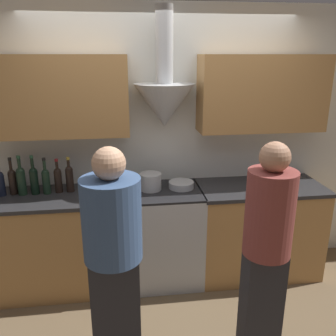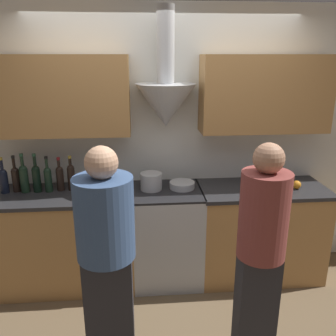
{
  "view_description": "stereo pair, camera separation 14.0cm",
  "coord_description": "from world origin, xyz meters",
  "px_view_note": "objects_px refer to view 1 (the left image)",
  "views": [
    {
      "loc": [
        -0.39,
        -2.74,
        2.15
      ],
      "look_at": [
        0.0,
        0.24,
        1.19
      ],
      "focal_mm": 38.0,
      "sensor_mm": 36.0,
      "label": 1
    },
    {
      "loc": [
        -0.25,
        -2.75,
        2.15
      ],
      "look_at": [
        0.0,
        0.24,
        1.19
      ],
      "focal_mm": 38.0,
      "sensor_mm": 36.0,
      "label": 2
    }
  ],
  "objects_px": {
    "wine_bottle_0": "(0,182)",
    "orange_fruit": "(294,183)",
    "wine_bottle_2": "(21,179)",
    "wine_bottle_3": "(34,179)",
    "wine_bottle_6": "(70,177)",
    "wine_bottle_4": "(46,180)",
    "person_foreground_right": "(266,250)",
    "wine_bottle_5": "(58,179)",
    "wine_bottle_1": "(12,180)",
    "stock_pot": "(151,182)",
    "stove_range": "(167,235)",
    "mixing_bowl": "(181,185)",
    "person_foreground_left": "(114,259)"
  },
  "relations": [
    {
      "from": "person_foreground_left",
      "to": "wine_bottle_1",
      "type": "bearing_deg",
      "value": 128.38
    },
    {
      "from": "wine_bottle_5",
      "to": "stove_range",
      "type": "bearing_deg",
      "value": -4.77
    },
    {
      "from": "orange_fruit",
      "to": "stove_range",
      "type": "bearing_deg",
      "value": 176.87
    },
    {
      "from": "stove_range",
      "to": "person_foreground_left",
      "type": "height_order",
      "value": "person_foreground_left"
    },
    {
      "from": "stove_range",
      "to": "wine_bottle_2",
      "type": "xyz_separation_m",
      "value": [
        -1.31,
        0.07,
        0.61
      ]
    },
    {
      "from": "wine_bottle_3",
      "to": "stove_range",
      "type": "bearing_deg",
      "value": -3.23
    },
    {
      "from": "mixing_bowl",
      "to": "wine_bottle_5",
      "type": "bearing_deg",
      "value": 178.02
    },
    {
      "from": "wine_bottle_1",
      "to": "person_foreground_right",
      "type": "xyz_separation_m",
      "value": [
        1.9,
        -1.21,
        -0.15
      ]
    },
    {
      "from": "wine_bottle_1",
      "to": "wine_bottle_5",
      "type": "relative_size",
      "value": 1.08
    },
    {
      "from": "wine_bottle_0",
      "to": "wine_bottle_5",
      "type": "height_order",
      "value": "wine_bottle_0"
    },
    {
      "from": "wine_bottle_4",
      "to": "wine_bottle_6",
      "type": "bearing_deg",
      "value": 6.21
    },
    {
      "from": "wine_bottle_3",
      "to": "person_foreground_left",
      "type": "relative_size",
      "value": 0.22
    },
    {
      "from": "wine_bottle_5",
      "to": "stock_pot",
      "type": "bearing_deg",
      "value": -3.13
    },
    {
      "from": "wine_bottle_0",
      "to": "orange_fruit",
      "type": "bearing_deg",
      "value": -2.82
    },
    {
      "from": "wine_bottle_0",
      "to": "wine_bottle_1",
      "type": "relative_size",
      "value": 0.98
    },
    {
      "from": "wine_bottle_1",
      "to": "person_foreground_right",
      "type": "bearing_deg",
      "value": -32.51
    },
    {
      "from": "wine_bottle_0",
      "to": "wine_bottle_3",
      "type": "distance_m",
      "value": 0.29
    },
    {
      "from": "person_foreground_left",
      "to": "person_foreground_right",
      "type": "relative_size",
      "value": 0.99
    },
    {
      "from": "wine_bottle_5",
      "to": "wine_bottle_0",
      "type": "bearing_deg",
      "value": -178.18
    },
    {
      "from": "wine_bottle_6",
      "to": "orange_fruit",
      "type": "height_order",
      "value": "wine_bottle_6"
    },
    {
      "from": "wine_bottle_2",
      "to": "mixing_bowl",
      "type": "bearing_deg",
      "value": -0.93
    },
    {
      "from": "stove_range",
      "to": "orange_fruit",
      "type": "height_order",
      "value": "orange_fruit"
    },
    {
      "from": "wine_bottle_4",
      "to": "person_foreground_right",
      "type": "distance_m",
      "value": 2.0
    },
    {
      "from": "wine_bottle_5",
      "to": "orange_fruit",
      "type": "relative_size",
      "value": 3.98
    },
    {
      "from": "wine_bottle_3",
      "to": "wine_bottle_4",
      "type": "relative_size",
      "value": 1.08
    },
    {
      "from": "wine_bottle_0",
      "to": "stock_pot",
      "type": "xyz_separation_m",
      "value": [
        1.34,
        -0.03,
        -0.05
      ]
    },
    {
      "from": "person_foreground_right",
      "to": "orange_fruit",
      "type": "bearing_deg",
      "value": 56.23
    },
    {
      "from": "wine_bottle_3",
      "to": "stock_pot",
      "type": "distance_m",
      "value": 1.05
    },
    {
      "from": "wine_bottle_4",
      "to": "person_foreground_left",
      "type": "distance_m",
      "value": 1.29
    },
    {
      "from": "mixing_bowl",
      "to": "person_foreground_right",
      "type": "distance_m",
      "value": 1.22
    },
    {
      "from": "stock_pot",
      "to": "orange_fruit",
      "type": "height_order",
      "value": "stock_pot"
    },
    {
      "from": "wine_bottle_1",
      "to": "stock_pot",
      "type": "distance_m",
      "value": 1.24
    },
    {
      "from": "wine_bottle_6",
      "to": "wine_bottle_5",
      "type": "bearing_deg",
      "value": -177.94
    },
    {
      "from": "stock_pot",
      "to": "person_foreground_left",
      "type": "distance_m",
      "value": 1.15
    },
    {
      "from": "wine_bottle_4",
      "to": "wine_bottle_0",
      "type": "bearing_deg",
      "value": 179.6
    },
    {
      "from": "wine_bottle_6",
      "to": "mixing_bowl",
      "type": "relative_size",
      "value": 1.38
    },
    {
      "from": "wine_bottle_2",
      "to": "wine_bottle_3",
      "type": "relative_size",
      "value": 1.01
    },
    {
      "from": "wine_bottle_2",
      "to": "wine_bottle_3",
      "type": "height_order",
      "value": "wine_bottle_2"
    },
    {
      "from": "wine_bottle_1",
      "to": "wine_bottle_6",
      "type": "distance_m",
      "value": 0.5
    },
    {
      "from": "stove_range",
      "to": "wine_bottle_6",
      "type": "bearing_deg",
      "value": 174.45
    },
    {
      "from": "stove_range",
      "to": "wine_bottle_6",
      "type": "relative_size",
      "value": 2.85
    },
    {
      "from": "mixing_bowl",
      "to": "person_foreground_left",
      "type": "relative_size",
      "value": 0.15
    },
    {
      "from": "wine_bottle_3",
      "to": "wine_bottle_1",
      "type": "bearing_deg",
      "value": 173.2
    },
    {
      "from": "wine_bottle_3",
      "to": "wine_bottle_6",
      "type": "relative_size",
      "value": 1.1
    },
    {
      "from": "wine_bottle_4",
      "to": "wine_bottle_5",
      "type": "xyz_separation_m",
      "value": [
        0.1,
        0.02,
        -0.0
      ]
    },
    {
      "from": "stove_range",
      "to": "wine_bottle_3",
      "type": "xyz_separation_m",
      "value": [
        -1.2,
        0.07,
        0.61
      ]
    },
    {
      "from": "wine_bottle_1",
      "to": "wine_bottle_3",
      "type": "xyz_separation_m",
      "value": [
        0.19,
        -0.02,
        0.01
      ]
    },
    {
      "from": "wine_bottle_3",
      "to": "wine_bottle_6",
      "type": "height_order",
      "value": "wine_bottle_3"
    },
    {
      "from": "wine_bottle_2",
      "to": "wine_bottle_0",
      "type": "bearing_deg",
      "value": -179.89
    },
    {
      "from": "orange_fruit",
      "to": "wine_bottle_0",
      "type": "bearing_deg",
      "value": 177.18
    }
  ]
}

